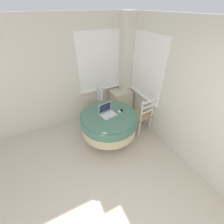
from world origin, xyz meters
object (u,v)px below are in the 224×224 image
object	(u,v)px
computer_mouse	(119,111)
dining_chair_near_back_window	(96,105)
cell_phone	(121,110)
round_dining_table	(109,121)
dining_chair_near_right_window	(142,115)
corner_cabinet	(121,101)
laptop	(107,112)

from	to	relation	value
computer_mouse	dining_chair_near_back_window	xyz separation A→B (m)	(-0.20, 0.90, -0.31)
cell_phone	dining_chair_near_back_window	bearing A→B (deg)	107.87
round_dining_table	computer_mouse	distance (m)	0.32
cell_phone	dining_chair_near_right_window	bearing A→B (deg)	-5.52
cell_phone	corner_cabinet	bearing A→B (deg)	60.59
cell_phone	laptop	bearing A→B (deg)	176.70
dining_chair_near_right_window	corner_cabinet	size ratio (longest dim) A/B	1.39
computer_mouse	corner_cabinet	bearing A→B (deg)	58.19
round_dining_table	dining_chair_near_right_window	xyz separation A→B (m)	(0.88, -0.04, -0.10)
laptop	cell_phone	bearing A→B (deg)	-3.30
laptop	dining_chair_near_right_window	bearing A→B (deg)	-4.70
dining_chair_near_back_window	cell_phone	bearing A→B (deg)	-72.13
round_dining_table	dining_chair_near_back_window	xyz separation A→B (m)	(0.04, 0.88, -0.10)
round_dining_table	corner_cabinet	bearing A→B (deg)	47.94
dining_chair_near_right_window	cell_phone	bearing A→B (deg)	174.48
computer_mouse	corner_cabinet	distance (m)	1.17
round_dining_table	cell_phone	bearing A→B (deg)	2.85
computer_mouse	corner_cabinet	xyz separation A→B (m)	(0.57, 0.93, -0.42)
round_dining_table	computer_mouse	xyz separation A→B (m)	(0.24, -0.02, 0.21)
round_dining_table	dining_chair_near_back_window	size ratio (longest dim) A/B	1.26
round_dining_table	cell_phone	xyz separation A→B (m)	(0.31, 0.02, 0.19)
laptop	dining_chair_near_right_window	world-z (taller)	laptop
laptop	dining_chair_near_back_window	bearing A→B (deg)	86.02
dining_chair_near_right_window	round_dining_table	bearing A→B (deg)	177.45
corner_cabinet	dining_chair_near_back_window	bearing A→B (deg)	-178.01
laptop	cell_phone	xyz separation A→B (m)	(0.34, -0.02, -0.05)
round_dining_table	dining_chair_near_back_window	world-z (taller)	dining_chair_near_back_window
dining_chair_near_back_window	corner_cabinet	size ratio (longest dim) A/B	1.39
dining_chair_near_right_window	corner_cabinet	distance (m)	0.95
corner_cabinet	laptop	bearing A→B (deg)	-133.93
laptop	computer_mouse	world-z (taller)	laptop
round_dining_table	laptop	bearing A→B (deg)	121.30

